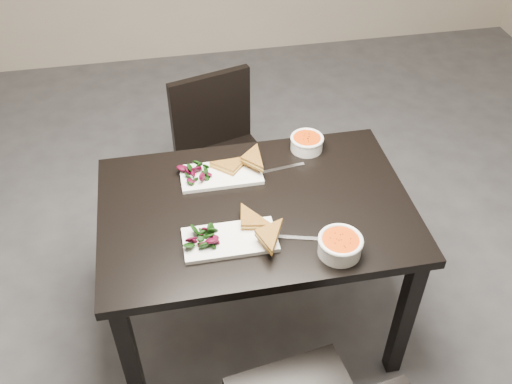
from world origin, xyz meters
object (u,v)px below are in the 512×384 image
(table, at_px, (256,224))
(plate_near, at_px, (230,240))
(soup_bowl_far, at_px, (307,142))
(plate_far, at_px, (221,175))
(soup_bowl_near, at_px, (340,245))
(chair_far, at_px, (221,149))

(table, xyz_separation_m, plate_near, (-0.13, -0.17, 0.11))
(plate_near, bearing_deg, soup_bowl_far, 49.66)
(plate_far, bearing_deg, plate_near, -93.11)
(plate_far, bearing_deg, soup_bowl_far, 16.28)
(table, distance_m, soup_bowl_near, 0.40)
(chair_far, relative_size, plate_far, 2.60)
(soup_bowl_far, bearing_deg, plate_far, -163.72)
(table, bearing_deg, plate_far, 118.48)
(plate_near, bearing_deg, soup_bowl_near, -18.43)
(soup_bowl_near, height_order, plate_far, soup_bowl_near)
(table, bearing_deg, chair_far, 93.41)
(plate_near, relative_size, soup_bowl_far, 2.35)
(chair_far, relative_size, soup_bowl_far, 5.96)
(table, bearing_deg, plate_near, -127.04)
(soup_bowl_near, relative_size, plate_far, 0.49)
(chair_far, xyz_separation_m, plate_far, (-0.06, -0.52, 0.27))
(soup_bowl_near, distance_m, soup_bowl_far, 0.60)
(plate_near, distance_m, soup_bowl_far, 0.63)
(table, bearing_deg, soup_bowl_far, 47.99)
(table, xyz_separation_m, chair_far, (-0.04, 0.72, -0.17))
(table, xyz_separation_m, soup_bowl_far, (0.28, 0.31, 0.13))
(soup_bowl_near, bearing_deg, soup_bowl_far, 86.58)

